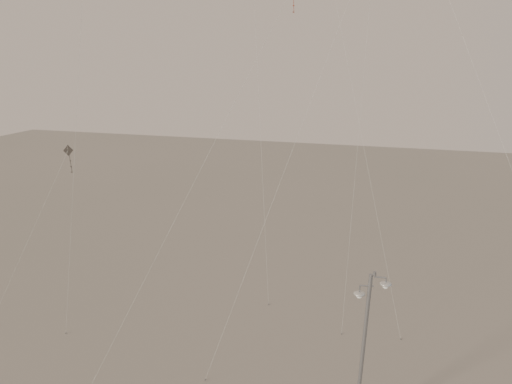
# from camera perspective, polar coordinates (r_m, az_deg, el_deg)

# --- Properties ---
(street_lamp) EXTENTS (1.61, 0.67, 8.32)m
(street_lamp) POSITION_cam_1_polar(r_m,az_deg,el_deg) (24.43, 12.26, -17.15)
(street_lamp) COLOR gray
(street_lamp) RESTS_ON ground
(kite_1) EXTENTS (7.36, 6.27, 22.96)m
(kite_1) POSITION_cam_1_polar(r_m,az_deg,el_deg) (26.89, 8.11, 14.60)
(kite_1) COLOR #282421
(kite_1) RESTS_ON ground
(kite_3) EXTENTS (8.59, 11.29, 21.31)m
(kite_3) POSITION_cam_1_polar(r_m,az_deg,el_deg) (27.20, -2.38, 10.20)
(kite_3) COLOR maroon
(kite_3) RESTS_ON ground
(kite_4) EXTENTS (10.67, 13.80, 25.95)m
(kite_4) POSITION_cam_1_polar(r_m,az_deg,el_deg) (30.21, 22.05, 17.30)
(kite_4) COLOR #282421
(kite_4) RESTS_ON ground
(kite_6) EXTENTS (6.80, 1.76, 12.35)m
(kite_6) POSITION_cam_1_polar(r_m,az_deg,el_deg) (32.48, -22.36, 0.19)
(kite_6) COLOR #282421
(kite_6) RESTS_ON ground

